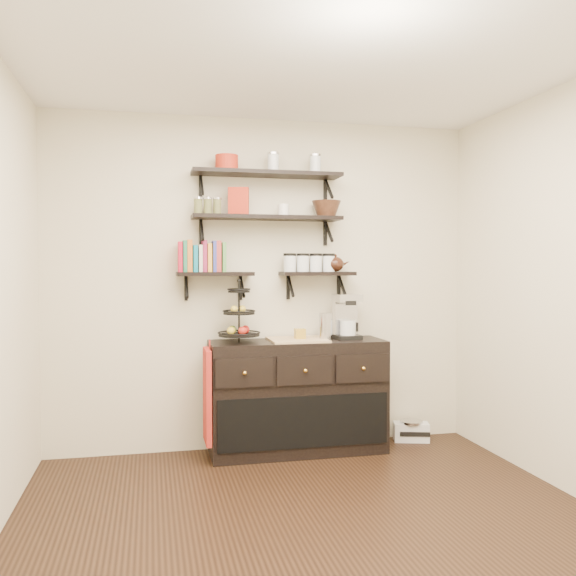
{
  "coord_description": "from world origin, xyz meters",
  "views": [
    {
      "loc": [
        -0.92,
        -3.2,
        1.49
      ],
      "look_at": [
        0.07,
        1.15,
        1.34
      ],
      "focal_mm": 38.0,
      "sensor_mm": 36.0,
      "label": 1
    }
  ],
  "objects_px": {
    "radio": "(411,431)",
    "coffee_maker": "(346,318)",
    "fruit_stand": "(239,321)",
    "sideboard": "(297,396)"
  },
  "relations": [
    {
      "from": "fruit_stand",
      "to": "coffee_maker",
      "type": "distance_m",
      "value": 0.89
    },
    {
      "from": "radio",
      "to": "coffee_maker",
      "type": "bearing_deg",
      "value": -158.54
    },
    {
      "from": "fruit_stand",
      "to": "radio",
      "type": "relative_size",
      "value": 1.47
    },
    {
      "from": "radio",
      "to": "fruit_stand",
      "type": "bearing_deg",
      "value": -160.97
    },
    {
      "from": "fruit_stand",
      "to": "coffee_maker",
      "type": "relative_size",
      "value": 1.28
    },
    {
      "from": "coffee_maker",
      "to": "radio",
      "type": "bearing_deg",
      "value": 0.96
    },
    {
      "from": "sideboard",
      "to": "fruit_stand",
      "type": "bearing_deg",
      "value": 179.6
    },
    {
      "from": "sideboard",
      "to": "radio",
      "type": "bearing_deg",
      "value": 4.67
    },
    {
      "from": "coffee_maker",
      "to": "radio",
      "type": "xyz_separation_m",
      "value": [
        0.61,
        0.06,
        -0.99
      ]
    },
    {
      "from": "sideboard",
      "to": "radio",
      "type": "xyz_separation_m",
      "value": [
        1.02,
        0.08,
        -0.37
      ]
    }
  ]
}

